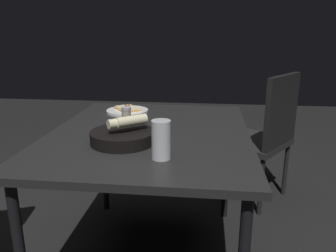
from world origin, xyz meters
name	(u,v)px	position (x,y,z in m)	size (l,w,h in m)	color
dining_table	(150,143)	(0.00, 0.00, 0.67)	(1.14, 0.92, 0.73)	black
pizza_plate	(127,110)	(0.35, 0.19, 0.74)	(0.24, 0.24, 0.04)	white
bread_basket	(123,135)	(-0.18, 0.08, 0.76)	(0.27, 0.27, 0.12)	black
beer_glass	(161,141)	(-0.34, -0.10, 0.80)	(0.07, 0.07, 0.15)	silver
pepper_shaker	(126,117)	(0.10, 0.14, 0.77)	(0.05, 0.05, 0.09)	#BFB299
chair_near	(264,132)	(0.77, -0.66, 0.51)	(0.61, 0.61, 0.91)	black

